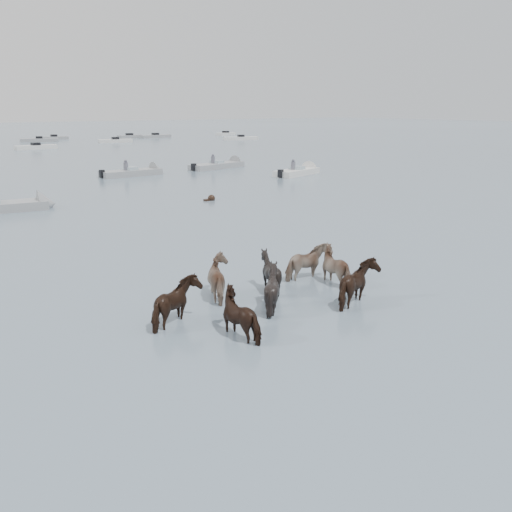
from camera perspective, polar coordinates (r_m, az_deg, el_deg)
ground at (r=13.66m, az=1.66°, el=-7.60°), size 400.00×400.00×0.00m
pony_herd at (r=15.34m, az=2.16°, el=-3.07°), size 7.43×4.18×1.45m
swimming_pony at (r=32.22m, az=-4.81°, el=6.06°), size 0.72×0.44×0.44m
motorboat_b at (r=31.73m, az=-24.67°, el=4.78°), size 6.14×2.46×1.92m
motorboat_c at (r=45.26m, az=-12.21°, el=8.65°), size 5.56×1.86×1.92m
motorboat_d at (r=44.98m, az=4.86°, el=8.90°), size 5.29×2.95×1.92m
motorboat_e at (r=49.87m, az=-3.49°, el=9.57°), size 6.30×2.88×1.92m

